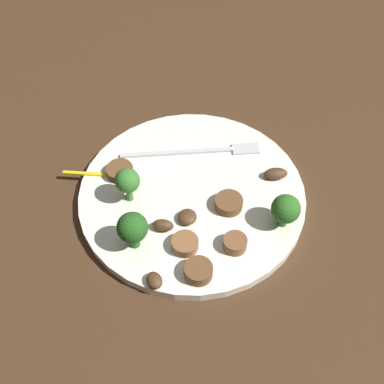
{
  "coord_description": "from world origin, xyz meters",
  "views": [
    {
      "loc": [
        -0.16,
        -0.33,
        0.48
      ],
      "look_at": [
        0.0,
        0.0,
        0.01
      ],
      "focal_mm": 45.8,
      "sensor_mm": 36.0,
      "label": 1
    }
  ],
  "objects_px": {
    "mushroom_0": "(276,174)",
    "pepper_strip_1": "(85,174)",
    "broccoli_floret_1": "(127,181)",
    "broccoli_floret_2": "(286,209)",
    "mushroom_1": "(187,217)",
    "mushroom_3": "(163,225)",
    "plate": "(192,195)",
    "sausage_slice_4": "(120,171)",
    "broccoli_floret_0": "(132,228)",
    "sausage_slice_2": "(235,243)",
    "mushroom_2": "(154,280)",
    "sausage_slice_3": "(198,271)",
    "fork": "(201,151)",
    "sausage_slice_1": "(185,244)",
    "sausage_slice_0": "(229,203)"
  },
  "relations": [
    {
      "from": "mushroom_0",
      "to": "pepper_strip_1",
      "type": "height_order",
      "value": "mushroom_0"
    },
    {
      "from": "broccoli_floret_1",
      "to": "broccoli_floret_2",
      "type": "height_order",
      "value": "broccoli_floret_1"
    },
    {
      "from": "broccoli_floret_2",
      "to": "mushroom_1",
      "type": "height_order",
      "value": "broccoli_floret_2"
    },
    {
      "from": "broccoli_floret_2",
      "to": "mushroom_3",
      "type": "height_order",
      "value": "broccoli_floret_2"
    },
    {
      "from": "broccoli_floret_2",
      "to": "mushroom_1",
      "type": "xyz_separation_m",
      "value": [
        -0.1,
        0.05,
        -0.02
      ]
    },
    {
      "from": "mushroom_3",
      "to": "pepper_strip_1",
      "type": "bearing_deg",
      "value": 114.79
    },
    {
      "from": "plate",
      "to": "sausage_slice_4",
      "type": "bearing_deg",
      "value": 136.3
    },
    {
      "from": "broccoli_floret_0",
      "to": "sausage_slice_2",
      "type": "bearing_deg",
      "value": -27.86
    },
    {
      "from": "broccoli_floret_1",
      "to": "mushroom_2",
      "type": "bearing_deg",
      "value": -99.07
    },
    {
      "from": "broccoli_floret_0",
      "to": "mushroom_1",
      "type": "relative_size",
      "value": 2.25
    },
    {
      "from": "mushroom_1",
      "to": "sausage_slice_3",
      "type": "bearing_deg",
      "value": -106.41
    },
    {
      "from": "broccoli_floret_0",
      "to": "sausage_slice_2",
      "type": "relative_size",
      "value": 1.89
    },
    {
      "from": "sausage_slice_2",
      "to": "mushroom_1",
      "type": "relative_size",
      "value": 1.19
    },
    {
      "from": "pepper_strip_1",
      "to": "sausage_slice_4",
      "type": "bearing_deg",
      "value": -25.67
    },
    {
      "from": "broccoli_floret_2",
      "to": "broccoli_floret_0",
      "type": "bearing_deg",
      "value": 163.35
    },
    {
      "from": "fork",
      "to": "broccoli_floret_0",
      "type": "height_order",
      "value": "broccoli_floret_0"
    },
    {
      "from": "mushroom_3",
      "to": "broccoli_floret_1",
      "type": "bearing_deg",
      "value": 107.34
    },
    {
      "from": "sausage_slice_3",
      "to": "mushroom_3",
      "type": "distance_m",
      "value": 0.07
    },
    {
      "from": "pepper_strip_1",
      "to": "sausage_slice_1",
      "type": "bearing_deg",
      "value": -66.26
    },
    {
      "from": "fork",
      "to": "broccoli_floret_2",
      "type": "xyz_separation_m",
      "value": [
        0.03,
        -0.14,
        0.03
      ]
    },
    {
      "from": "mushroom_2",
      "to": "sausage_slice_3",
      "type": "bearing_deg",
      "value": -14.01
    },
    {
      "from": "broccoli_floret_2",
      "to": "mushroom_0",
      "type": "distance_m",
      "value": 0.07
    },
    {
      "from": "mushroom_1",
      "to": "mushroom_2",
      "type": "height_order",
      "value": "same"
    },
    {
      "from": "broccoli_floret_2",
      "to": "mushroom_3",
      "type": "bearing_deg",
      "value": 156.88
    },
    {
      "from": "broccoli_floret_1",
      "to": "sausage_slice_1",
      "type": "distance_m",
      "value": 0.1
    },
    {
      "from": "sausage_slice_0",
      "to": "plate",
      "type": "bearing_deg",
      "value": 127.23
    },
    {
      "from": "broccoli_floret_2",
      "to": "sausage_slice_4",
      "type": "relative_size",
      "value": 1.36
    },
    {
      "from": "plate",
      "to": "broccoli_floret_1",
      "type": "bearing_deg",
      "value": 161.63
    },
    {
      "from": "sausage_slice_4",
      "to": "broccoli_floret_2",
      "type": "bearing_deg",
      "value": -47.21
    },
    {
      "from": "plate",
      "to": "fork",
      "type": "xyz_separation_m",
      "value": [
        0.04,
        0.05,
        0.01
      ]
    },
    {
      "from": "broccoli_floret_1",
      "to": "sausage_slice_4",
      "type": "bearing_deg",
      "value": 85.51
    },
    {
      "from": "sausage_slice_0",
      "to": "pepper_strip_1",
      "type": "relative_size",
      "value": 0.59
    },
    {
      "from": "broccoli_floret_1",
      "to": "sausage_slice_0",
      "type": "height_order",
      "value": "broccoli_floret_1"
    },
    {
      "from": "plate",
      "to": "broccoli_floret_0",
      "type": "height_order",
      "value": "broccoli_floret_0"
    },
    {
      "from": "broccoli_floret_0",
      "to": "sausage_slice_1",
      "type": "bearing_deg",
      "value": -29.74
    },
    {
      "from": "broccoli_floret_1",
      "to": "mushroom_3",
      "type": "relative_size",
      "value": 2.01
    },
    {
      "from": "sausage_slice_4",
      "to": "mushroom_0",
      "type": "height_order",
      "value": "mushroom_0"
    },
    {
      "from": "broccoli_floret_1",
      "to": "mushroom_3",
      "type": "height_order",
      "value": "broccoli_floret_1"
    },
    {
      "from": "mushroom_0",
      "to": "fork",
      "type": "bearing_deg",
      "value": 129.14
    },
    {
      "from": "mushroom_0",
      "to": "sausage_slice_3",
      "type": "bearing_deg",
      "value": -151.56
    },
    {
      "from": "sausage_slice_2",
      "to": "sausage_slice_4",
      "type": "height_order",
      "value": "sausage_slice_2"
    },
    {
      "from": "sausage_slice_2",
      "to": "mushroom_2",
      "type": "relative_size",
      "value": 1.28
    },
    {
      "from": "pepper_strip_1",
      "to": "sausage_slice_2",
      "type": "bearing_deg",
      "value": -56.42
    },
    {
      "from": "fork",
      "to": "broccoli_floret_1",
      "type": "relative_size",
      "value": 3.53
    },
    {
      "from": "broccoli_floret_0",
      "to": "sausage_slice_3",
      "type": "distance_m",
      "value": 0.08
    },
    {
      "from": "fork",
      "to": "mushroom_0",
      "type": "xyz_separation_m",
      "value": [
        0.06,
        -0.08,
        0.0
      ]
    },
    {
      "from": "broccoli_floret_1",
      "to": "sausage_slice_0",
      "type": "xyz_separation_m",
      "value": [
        0.1,
        -0.06,
        -0.03
      ]
    },
    {
      "from": "sausage_slice_4",
      "to": "mushroom_1",
      "type": "bearing_deg",
      "value": -65.61
    },
    {
      "from": "broccoli_floret_2",
      "to": "sausage_slice_0",
      "type": "relative_size",
      "value": 1.36
    },
    {
      "from": "plate",
      "to": "mushroom_1",
      "type": "xyz_separation_m",
      "value": [
        -0.02,
        -0.03,
        0.01
      ]
    }
  ]
}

